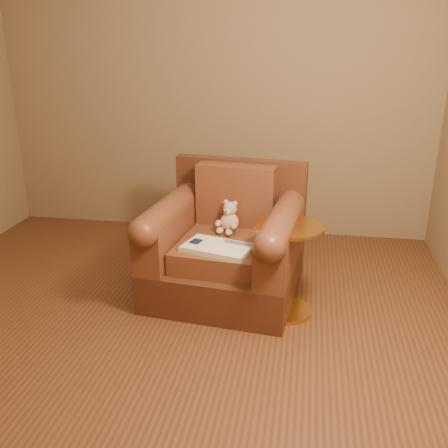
# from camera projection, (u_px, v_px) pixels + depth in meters

# --- Properties ---
(floor) EXTENTS (4.00, 4.00, 0.00)m
(floor) POSITION_uv_depth(u_px,v_px,m) (155.00, 338.00, 3.12)
(floor) COLOR brown
(floor) RESTS_ON ground
(room) EXTENTS (4.02, 4.02, 2.71)m
(room) POSITION_uv_depth(u_px,v_px,m) (139.00, 48.00, 2.53)
(room) COLOR #826A50
(room) RESTS_ON ground
(armchair) EXTENTS (1.11, 1.06, 0.91)m
(armchair) POSITION_uv_depth(u_px,v_px,m) (227.00, 246.00, 3.60)
(armchair) COLOR #4A2518
(armchair) RESTS_ON floor
(teddy_bear) EXTENTS (0.17, 0.20, 0.24)m
(teddy_bear) POSITION_uv_depth(u_px,v_px,m) (229.00, 220.00, 3.63)
(teddy_bear) COLOR #CCA48E
(teddy_bear) RESTS_ON armchair
(guidebook) EXTENTS (0.50, 0.38, 0.04)m
(guidebook) POSITION_uv_depth(u_px,v_px,m) (217.00, 248.00, 3.32)
(guidebook) COLOR beige
(guidebook) RESTS_ON armchair
(side_table) EXTENTS (0.45, 0.45, 0.63)m
(side_table) POSITION_uv_depth(u_px,v_px,m) (287.00, 267.00, 3.30)
(side_table) COLOR gold
(side_table) RESTS_ON floor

